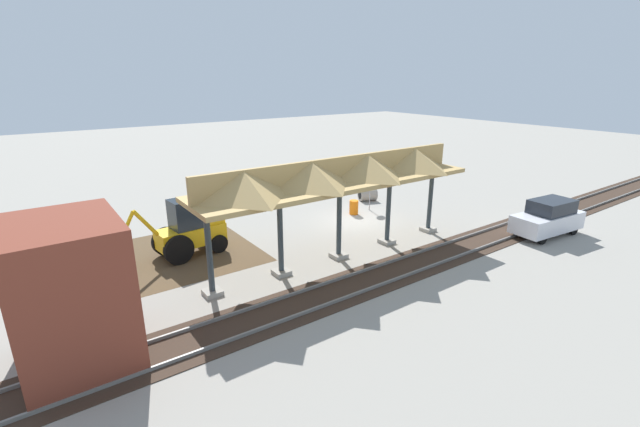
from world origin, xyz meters
TOP-DOWN VIEW (x-y plane):
  - ground_plane at (0.00, 0.00)m, footprint 120.00×120.00m
  - dirt_work_zone at (11.71, -1.20)m, footprint 9.85×7.00m
  - platform_canopy at (4.19, 3.69)m, footprint 13.97×3.20m
  - rail_tracks at (0.00, 6.38)m, footprint 60.00×2.58m
  - stop_sign at (-2.14, -1.21)m, footprint 0.75×0.19m
  - backhoe at (9.94, -0.80)m, footprint 5.27×1.98m
  - dirt_mound at (13.64, -1.59)m, footprint 3.63×3.63m
  - concrete_pipe at (-3.51, -2.93)m, footprint 1.39×1.22m
  - brick_utility_building at (15.40, 5.20)m, footprint 3.07×3.81m
  - distant_parked_car at (-7.00, 7.88)m, footprint 4.35×2.14m
  - traffic_barrel at (-0.75, -1.12)m, footprint 0.56×0.56m

SIDE VIEW (x-z plane):
  - ground_plane at x=0.00m, z-range 0.00..0.00m
  - dirt_mound at x=13.64m, z-range -0.87..0.87m
  - dirt_work_zone at x=11.71m, z-range 0.00..0.01m
  - rail_tracks at x=0.00m, z-range -0.05..0.10m
  - concrete_pipe at x=-3.51m, z-range 0.00..0.89m
  - traffic_barrel at x=-0.75m, z-range 0.00..0.90m
  - distant_parked_car at x=-7.00m, z-range -0.01..1.97m
  - backhoe at x=9.94m, z-range -0.14..2.68m
  - stop_sign at x=-2.14m, z-range 0.47..2.66m
  - brick_utility_building at x=15.40m, z-range 0.00..4.48m
  - platform_canopy at x=4.19m, z-range 1.70..6.60m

